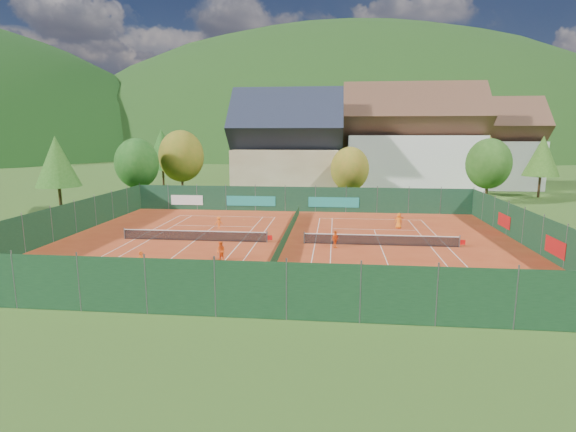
# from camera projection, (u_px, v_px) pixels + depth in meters

# --- Properties ---
(ground) EXTENTS (600.00, 600.00, 0.00)m
(ground) POSITION_uv_depth(u_px,v_px,m) (286.00, 243.00, 38.41)
(ground) COLOR #2E5119
(ground) RESTS_ON ground
(clay_pad) EXTENTS (40.00, 32.00, 0.01)m
(clay_pad) POSITION_uv_depth(u_px,v_px,m) (286.00, 243.00, 38.41)
(clay_pad) COLOR #A43718
(clay_pad) RESTS_ON ground
(court_markings_left) EXTENTS (11.03, 23.83, 0.00)m
(court_markings_left) POSITION_uv_depth(u_px,v_px,m) (195.00, 241.00, 39.23)
(court_markings_left) COLOR white
(court_markings_left) RESTS_ON ground
(court_markings_right) EXTENTS (11.03, 23.83, 0.00)m
(court_markings_right) POSITION_uv_depth(u_px,v_px,m) (380.00, 245.00, 37.58)
(court_markings_right) COLOR white
(court_markings_right) RESTS_ON ground
(tennis_net_left) EXTENTS (13.30, 0.10, 1.02)m
(tennis_net_left) POSITION_uv_depth(u_px,v_px,m) (196.00, 235.00, 39.12)
(tennis_net_left) COLOR #59595B
(tennis_net_left) RESTS_ON ground
(tennis_net_right) EXTENTS (13.30, 0.10, 1.02)m
(tennis_net_right) POSITION_uv_depth(u_px,v_px,m) (382.00, 240.00, 37.48)
(tennis_net_right) COLOR #59595B
(tennis_net_right) RESTS_ON ground
(court_divider) EXTENTS (0.03, 28.80, 1.00)m
(court_divider) POSITION_uv_depth(u_px,v_px,m) (286.00, 237.00, 38.32)
(court_divider) COLOR #13351A
(court_divider) RESTS_ON ground
(fence_north) EXTENTS (40.00, 0.10, 3.00)m
(fence_north) POSITION_uv_depth(u_px,v_px,m) (296.00, 199.00, 53.84)
(fence_north) COLOR #133622
(fence_north) RESTS_ON ground
(fence_south) EXTENTS (40.00, 0.04, 3.00)m
(fence_south) POSITION_uv_depth(u_px,v_px,m) (250.00, 290.00, 22.49)
(fence_south) COLOR #12341A
(fence_south) RESTS_ON ground
(fence_west) EXTENTS (0.04, 32.00, 3.00)m
(fence_west) POSITION_uv_depth(u_px,v_px,m) (64.00, 221.00, 40.20)
(fence_west) COLOR #13351C
(fence_west) RESTS_ON ground
(fence_east) EXTENTS (0.09, 32.00, 3.00)m
(fence_east) POSITION_uv_depth(u_px,v_px,m) (532.00, 231.00, 36.13)
(fence_east) COLOR #13341D
(fence_east) RESTS_ON ground
(chalet) EXTENTS (16.20, 12.00, 16.00)m
(chalet) POSITION_uv_depth(u_px,v_px,m) (288.00, 152.00, 66.87)
(chalet) COLOR #CCBA90
(chalet) RESTS_ON ground
(hotel_block_a) EXTENTS (21.60, 11.00, 17.25)m
(hotel_block_a) POSITION_uv_depth(u_px,v_px,m) (411.00, 146.00, 70.65)
(hotel_block_a) COLOR silver
(hotel_block_a) RESTS_ON ground
(hotel_block_b) EXTENTS (17.28, 10.00, 15.50)m
(hotel_block_b) POSITION_uv_depth(u_px,v_px,m) (487.00, 149.00, 77.17)
(hotel_block_b) COLOR silver
(hotel_block_b) RESTS_ON ground
(tree_west_front) EXTENTS (5.72, 5.72, 8.69)m
(tree_west_front) POSITION_uv_depth(u_px,v_px,m) (137.00, 163.00, 59.27)
(tree_west_front) COLOR #452718
(tree_west_front) RESTS_ON ground
(tree_west_mid) EXTENTS (6.44, 6.44, 9.78)m
(tree_west_mid) POSITION_uv_depth(u_px,v_px,m) (181.00, 156.00, 64.61)
(tree_west_mid) COLOR #4E351B
(tree_west_mid) RESTS_ON ground
(tree_west_back) EXTENTS (5.60, 5.60, 10.00)m
(tree_west_back) POSITION_uv_depth(u_px,v_px,m) (162.00, 149.00, 72.93)
(tree_west_back) COLOR #4B331A
(tree_west_back) RESTS_ON ground
(tree_center) EXTENTS (5.01, 5.01, 7.60)m
(tree_center) POSITION_uv_depth(u_px,v_px,m) (350.00, 169.00, 58.46)
(tree_center) COLOR #452C18
(tree_center) RESTS_ON ground
(tree_east_front) EXTENTS (5.72, 5.72, 8.69)m
(tree_east_front) POSITION_uv_depth(u_px,v_px,m) (489.00, 164.00, 58.45)
(tree_east_front) COLOR #422F17
(tree_east_front) RESTS_ON ground
(tree_east_mid) EXTENTS (5.04, 5.04, 9.00)m
(tree_east_mid) POSITION_uv_depth(u_px,v_px,m) (542.00, 156.00, 65.12)
(tree_east_mid) COLOR #4C301B
(tree_east_mid) RESTS_ON ground
(tree_west_side) EXTENTS (5.04, 5.04, 9.00)m
(tree_west_side) POSITION_uv_depth(u_px,v_px,m) (57.00, 162.00, 51.94)
(tree_west_side) COLOR #463119
(tree_west_side) RESTS_ON ground
(tree_east_back) EXTENTS (7.15, 7.15, 10.86)m
(tree_east_back) POSITION_uv_depth(u_px,v_px,m) (469.00, 149.00, 73.65)
(tree_east_back) COLOR #442B18
(tree_east_back) RESTS_ON ground
(mountain_backdrop) EXTENTS (820.00, 530.00, 242.00)m
(mountain_backdrop) POSITION_uv_depth(u_px,v_px,m) (375.00, 216.00, 271.01)
(mountain_backdrop) COLOR black
(mountain_backdrop) RESTS_ON ground
(ball_hopper) EXTENTS (0.34, 0.34, 0.80)m
(ball_hopper) POSITION_uv_depth(u_px,v_px,m) (452.00, 293.00, 24.82)
(ball_hopper) COLOR slate
(ball_hopper) RESTS_ON ground
(loose_ball_0) EXTENTS (0.07, 0.07, 0.07)m
(loose_ball_0) POSITION_uv_depth(u_px,v_px,m) (137.00, 263.00, 32.34)
(loose_ball_0) COLOR #CCD833
(loose_ball_0) RESTS_ON ground
(loose_ball_1) EXTENTS (0.07, 0.07, 0.07)m
(loose_ball_1) POSITION_uv_depth(u_px,v_px,m) (383.00, 270.00, 30.72)
(loose_ball_1) COLOR #CCD833
(loose_ball_1) RESTS_ON ground
(loose_ball_2) EXTENTS (0.07, 0.07, 0.07)m
(loose_ball_2) POSITION_uv_depth(u_px,v_px,m) (336.00, 241.00, 39.01)
(loose_ball_2) COLOR #CCD833
(loose_ball_2) RESTS_ON ground
(loose_ball_3) EXTENTS (0.07, 0.07, 0.07)m
(loose_ball_3) POSITION_uv_depth(u_px,v_px,m) (244.00, 220.00, 48.75)
(loose_ball_3) COLOR #CCD833
(loose_ball_3) RESTS_ON ground
(loose_ball_4) EXTENTS (0.07, 0.07, 0.07)m
(loose_ball_4) POSITION_uv_depth(u_px,v_px,m) (386.00, 258.00, 33.73)
(loose_ball_4) COLOR #CCD833
(loose_ball_4) RESTS_ON ground
(player_left_near) EXTENTS (0.64, 0.54, 1.50)m
(player_left_near) POSITION_uv_depth(u_px,v_px,m) (141.00, 262.00, 30.02)
(player_left_near) COLOR #E05713
(player_left_near) RESTS_ON ground
(player_left_mid) EXTENTS (0.89, 0.83, 1.46)m
(player_left_mid) POSITION_uv_depth(u_px,v_px,m) (221.00, 251.00, 32.93)
(player_left_mid) COLOR #FB5C16
(player_left_mid) RESTS_ON ground
(player_left_far) EXTENTS (0.89, 0.64, 1.23)m
(player_left_far) POSITION_uv_depth(u_px,v_px,m) (219.00, 223.00, 44.07)
(player_left_far) COLOR orange
(player_left_far) RESTS_ON ground
(player_right_near) EXTENTS (0.78, 0.89, 1.44)m
(player_right_near) POSITION_uv_depth(u_px,v_px,m) (335.00, 239.00, 36.70)
(player_right_near) COLOR #F05915
(player_right_near) RESTS_ON ground
(player_right_far_a) EXTENTS (0.74, 0.48, 1.51)m
(player_right_far_a) POSITION_uv_depth(u_px,v_px,m) (398.00, 221.00, 44.28)
(player_right_far_a) COLOR orange
(player_right_far_a) RESTS_ON ground
(player_right_far_b) EXTENTS (1.20, 0.65, 1.23)m
(player_right_far_b) POSITION_uv_depth(u_px,v_px,m) (399.00, 219.00, 46.13)
(player_right_far_b) COLOR #D34612
(player_right_far_b) RESTS_ON ground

